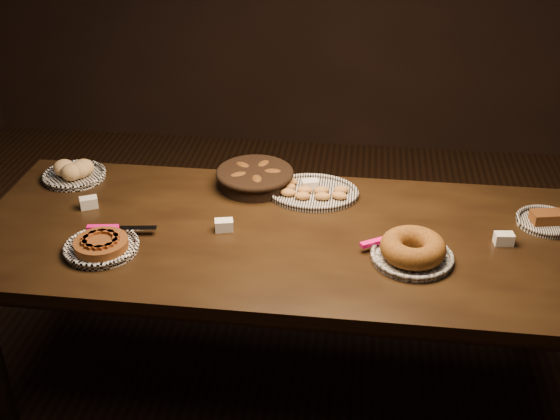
# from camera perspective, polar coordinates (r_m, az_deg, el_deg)

# --- Properties ---
(ground) EXTENTS (5.00, 5.00, 0.00)m
(ground) POSITION_cam_1_polar(r_m,az_deg,el_deg) (3.16, 0.15, -13.46)
(ground) COLOR black
(ground) RESTS_ON ground
(buffet_table) EXTENTS (2.40, 1.00, 0.75)m
(buffet_table) POSITION_cam_1_polar(r_m,az_deg,el_deg) (2.74, 0.17, -3.14)
(buffet_table) COLOR black
(buffet_table) RESTS_ON ground
(apple_tart_plate) EXTENTS (0.31, 0.29, 0.05)m
(apple_tart_plate) POSITION_cam_1_polar(r_m,az_deg,el_deg) (2.67, -14.30, -2.80)
(apple_tart_plate) COLOR white
(apple_tart_plate) RESTS_ON buffet_table
(madeleine_platter) EXTENTS (0.38, 0.31, 0.04)m
(madeleine_platter) POSITION_cam_1_polar(r_m,az_deg,el_deg) (2.96, 2.65, 1.48)
(madeleine_platter) COLOR black
(madeleine_platter) RESTS_ON buffet_table
(bundt_cake_plate) EXTENTS (0.34, 0.33, 0.09)m
(bundt_cake_plate) POSITION_cam_1_polar(r_m,az_deg,el_deg) (2.57, 10.70, -3.25)
(bundt_cake_plate) COLOR black
(bundt_cake_plate) RESTS_ON buffet_table
(croissant_basket) EXTENTS (0.37, 0.37, 0.08)m
(croissant_basket) POSITION_cam_1_polar(r_m,az_deg,el_deg) (3.01, -2.06, 2.75)
(croissant_basket) COLOR black
(croissant_basket) RESTS_ON buffet_table
(bread_roll_plate) EXTENTS (0.28, 0.28, 0.09)m
(bread_roll_plate) POSITION_cam_1_polar(r_m,az_deg,el_deg) (3.21, -16.36, 2.98)
(bread_roll_plate) COLOR white
(bread_roll_plate) RESTS_ON buffet_table
(loaf_plate) EXTENTS (0.23, 0.23, 0.05)m
(loaf_plate) POSITION_cam_1_polar(r_m,az_deg,el_deg) (2.94, 20.82, -0.80)
(loaf_plate) COLOR black
(loaf_plate) RESTS_ON buffet_table
(tent_cards) EXTENTS (1.72, 0.46, 0.04)m
(tent_cards) POSITION_cam_1_polar(r_m,az_deg,el_deg) (2.76, 1.64, -0.60)
(tent_cards) COLOR white
(tent_cards) RESTS_ON buffet_table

